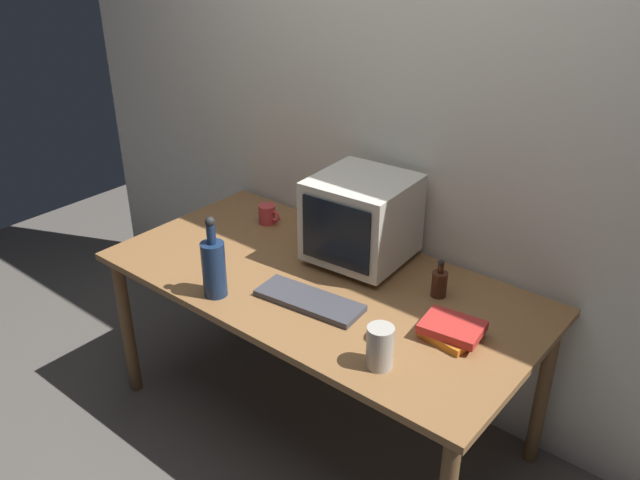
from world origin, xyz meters
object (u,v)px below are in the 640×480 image
Objects in this scene: crt_monitor at (362,219)px; keyboard at (309,300)px; mug at (268,214)px; computer_mouse at (378,332)px; bottle_tall at (214,266)px; bottle_short at (439,283)px; book_stack at (451,330)px; metal_canister at (380,347)px.

keyboard is at bearing -82.89° from crt_monitor.
crt_monitor is 0.57m from mug.
computer_mouse reaches higher than keyboard.
crt_monitor is 0.64m from bottle_tall.
bottle_short is (0.03, 0.36, 0.04)m from computer_mouse.
bottle_tall is 0.65m from mug.
mug reaches higher than computer_mouse.
computer_mouse is 0.37m from bottle_short.
bottle_short is at bearing 82.74° from computer_mouse.
computer_mouse is 0.25m from book_stack.
keyboard is 0.32m from computer_mouse.
bottle_tall reaches higher than mug.
crt_monitor reaches higher than metal_canister.
computer_mouse is 0.64× the size of bottle_short.
bottle_tall is 1.47× the size of book_stack.
keyboard is 0.38m from bottle_tall.
crt_monitor reaches higher than bottle_tall.
mug is at bearing 115.45° from bottle_tall.
metal_canister reaches higher than computer_mouse.
computer_mouse is at bearing 126.62° from metal_canister.
bottle_tall is 0.74m from metal_canister.
bottle_tall reaches higher than computer_mouse.
bottle_tall is 0.86m from bottle_short.
book_stack is at bearing -51.37° from bottle_short.
bottle_tall is at bearing -115.26° from crt_monitor.
keyboard is 0.54m from book_stack.
bottle_short reaches higher than metal_canister.
book_stack is (0.17, -0.22, -0.03)m from bottle_short.
crt_monitor is at bearing 90.73° from keyboard.
keyboard is 2.80× the size of metal_canister.
bottle_short is 0.28m from book_stack.
crt_monitor reaches higher than bottle_short.
metal_canister reaches higher than keyboard.
mug reaches higher than keyboard.
metal_canister reaches higher than mug.
metal_canister is (0.47, -0.53, -0.12)m from crt_monitor.
computer_mouse is (0.37, -0.40, -0.17)m from crt_monitor.
keyboard is 3.50× the size of mug.
book_stack is 1.15m from mug.
crt_monitor is 1.83× the size of book_stack.
book_stack is (0.84, 0.32, -0.09)m from bottle_tall.
bottle_tall is (-0.27, -0.57, -0.07)m from crt_monitor.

